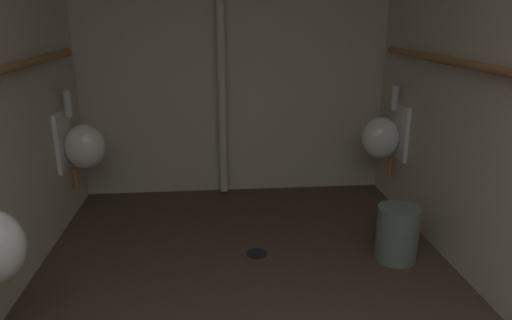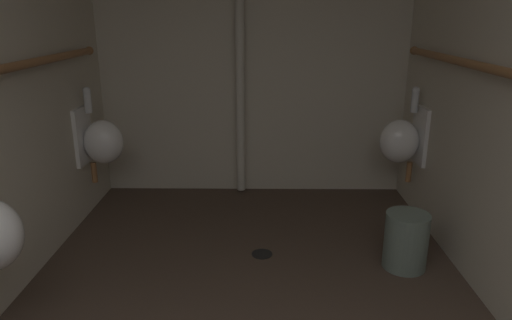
{
  "view_description": "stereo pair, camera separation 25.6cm",
  "coord_description": "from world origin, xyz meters",
  "px_view_note": "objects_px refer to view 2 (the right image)",
  "views": [
    {
      "loc": [
        -0.18,
        0.18,
        1.54
      ],
      "look_at": [
        0.05,
        2.62,
        0.77
      ],
      "focal_mm": 32.65,
      "sensor_mm": 36.0,
      "label": 1
    },
    {
      "loc": [
        0.07,
        0.18,
        1.54
      ],
      "look_at": [
        0.05,
        2.62,
        0.77
      ],
      "focal_mm": 32.65,
      "sensor_mm": 36.0,
      "label": 2
    }
  ],
  "objects_px": {
    "floor_drain": "(262,254)",
    "waste_bin": "(406,241)",
    "urinal_left_far": "(101,141)",
    "standpipe_back_wall": "(240,48)",
    "urinal_right_mid": "(402,140)"
  },
  "relations": [
    {
      "from": "standpipe_back_wall",
      "to": "floor_drain",
      "type": "relative_size",
      "value": 17.74
    },
    {
      "from": "urinal_left_far",
      "to": "standpipe_back_wall",
      "type": "relative_size",
      "value": 0.3
    },
    {
      "from": "waste_bin",
      "to": "standpipe_back_wall",
      "type": "bearing_deg",
      "value": 130.16
    },
    {
      "from": "standpipe_back_wall",
      "to": "floor_drain",
      "type": "bearing_deg",
      "value": -80.72
    },
    {
      "from": "floor_drain",
      "to": "waste_bin",
      "type": "height_order",
      "value": "waste_bin"
    },
    {
      "from": "urinal_left_far",
      "to": "waste_bin",
      "type": "distance_m",
      "value": 2.34
    },
    {
      "from": "standpipe_back_wall",
      "to": "waste_bin",
      "type": "bearing_deg",
      "value": -49.84
    },
    {
      "from": "urinal_left_far",
      "to": "urinal_right_mid",
      "type": "distance_m",
      "value": 2.33
    },
    {
      "from": "standpipe_back_wall",
      "to": "urinal_left_far",
      "type": "bearing_deg",
      "value": -156.04
    },
    {
      "from": "floor_drain",
      "to": "urinal_right_mid",
      "type": "bearing_deg",
      "value": 33.43
    },
    {
      "from": "floor_drain",
      "to": "waste_bin",
      "type": "relative_size",
      "value": 0.39
    },
    {
      "from": "urinal_right_mid",
      "to": "standpipe_back_wall",
      "type": "bearing_deg",
      "value": 161.49
    },
    {
      "from": "urinal_left_far",
      "to": "standpipe_back_wall",
      "type": "bearing_deg",
      "value": 23.96
    },
    {
      "from": "urinal_right_mid",
      "to": "waste_bin",
      "type": "distance_m",
      "value": 0.98
    },
    {
      "from": "urinal_right_mid",
      "to": "standpipe_back_wall",
      "type": "distance_m",
      "value": 1.5
    }
  ]
}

